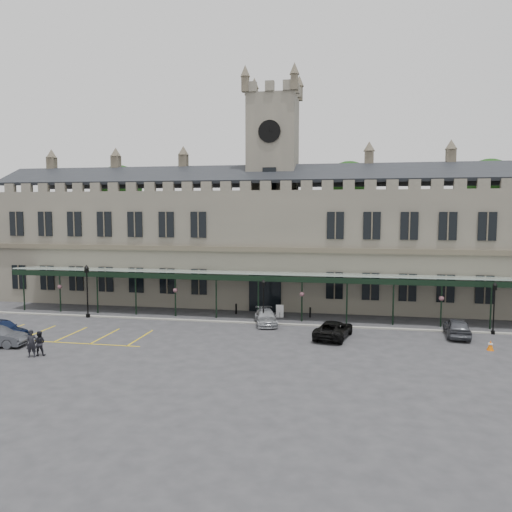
% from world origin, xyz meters
% --- Properties ---
extents(ground, '(140.00, 140.00, 0.00)m').
position_xyz_m(ground, '(0.00, 0.00, 0.00)').
color(ground, '#2C2C2F').
extents(station_building, '(60.00, 10.36, 17.30)m').
position_xyz_m(station_building, '(0.00, 15.91, 6.47)').
color(station_building, '#625D52').
rests_on(station_building, ground).
extents(clock_tower, '(5.60, 5.60, 24.80)m').
position_xyz_m(clock_tower, '(0.00, 16.00, 13.11)').
color(clock_tower, '#625D52').
rests_on(clock_tower, ground).
extents(canopy, '(50.00, 4.10, 4.30)m').
position_xyz_m(canopy, '(0.00, 7.46, 2.40)').
color(canopy, '#8C9E93').
rests_on(canopy, ground).
extents(kerb, '(60.00, 0.40, 0.12)m').
position_xyz_m(kerb, '(0.00, 5.50, 0.06)').
color(kerb, gray).
rests_on(kerb, ground).
extents(parking_markings, '(16.00, 6.00, 0.01)m').
position_xyz_m(parking_markings, '(-14.00, -1.50, 0.00)').
color(parking_markings, gold).
rests_on(parking_markings, ground).
extents(tree_behind_left, '(6.00, 6.00, 16.00)m').
position_xyz_m(tree_behind_left, '(-22.00, 25.00, 12.81)').
color(tree_behind_left, '#332314').
rests_on(tree_behind_left, ground).
extents(tree_behind_mid, '(6.00, 6.00, 16.00)m').
position_xyz_m(tree_behind_mid, '(8.00, 25.00, 12.81)').
color(tree_behind_mid, '#332314').
rests_on(tree_behind_mid, ground).
extents(tree_behind_right, '(6.00, 6.00, 16.00)m').
position_xyz_m(tree_behind_right, '(24.00, 25.00, 12.81)').
color(tree_behind_right, '#332314').
rests_on(tree_behind_right, ground).
extents(lamp_post_left, '(0.47, 0.47, 4.98)m').
position_xyz_m(lamp_post_left, '(-15.97, 5.25, 2.95)').
color(lamp_post_left, black).
rests_on(lamp_post_left, ground).
extents(lamp_post_mid, '(0.39, 0.39, 4.09)m').
position_xyz_m(lamp_post_mid, '(0.86, 4.95, 2.43)').
color(lamp_post_mid, black).
rests_on(lamp_post_mid, ground).
extents(lamp_post_right, '(0.41, 0.41, 4.30)m').
position_xyz_m(lamp_post_right, '(19.75, 5.37, 2.55)').
color(lamp_post_right, black).
rests_on(lamp_post_right, ground).
extents(traffic_cone, '(0.47, 0.47, 0.74)m').
position_xyz_m(traffic_cone, '(18.22, 0.28, 0.36)').
color(traffic_cone, '#E46207').
rests_on(traffic_cone, ground).
extents(sign_board, '(0.71, 0.14, 1.21)m').
position_xyz_m(sign_board, '(1.82, 8.44, 0.59)').
color(sign_board, black).
rests_on(sign_board, ground).
extents(bollard_left, '(0.18, 0.18, 0.99)m').
position_xyz_m(bollard_left, '(-2.60, 9.36, 0.49)').
color(bollard_left, black).
rests_on(bollard_left, ground).
extents(bollard_right, '(0.17, 0.17, 0.95)m').
position_xyz_m(bollard_right, '(4.63, 9.01, 0.48)').
color(bollard_right, black).
rests_on(bollard_right, ground).
extents(car_left_a, '(5.04, 3.09, 1.60)m').
position_xyz_m(car_left_a, '(-18.50, -3.36, 0.80)').
color(car_left_a, '#0C1736').
rests_on(car_left_a, ground).
extents(car_taxi, '(2.87, 4.72, 1.28)m').
position_xyz_m(car_taxi, '(1.00, 5.40, 0.64)').
color(car_taxi, '#9B9EA2').
rests_on(car_taxi, ground).
extents(car_van, '(3.31, 5.34, 1.38)m').
position_xyz_m(car_van, '(7.00, 1.77, 0.69)').
color(car_van, black).
rests_on(car_van, ground).
extents(car_right_a, '(2.09, 4.55, 1.51)m').
position_xyz_m(car_right_a, '(16.69, 3.95, 0.76)').
color(car_right_a, '#3E4046').
rests_on(car_right_a, ground).
extents(person_a, '(0.81, 0.66, 1.91)m').
position_xyz_m(person_a, '(-13.20, -7.23, 0.95)').
color(person_a, black).
rests_on(person_a, ground).
extents(person_b, '(1.02, 0.91, 1.73)m').
position_xyz_m(person_b, '(-12.92, -6.80, 0.87)').
color(person_b, black).
rests_on(person_b, ground).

